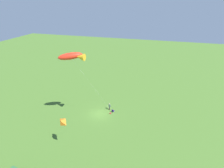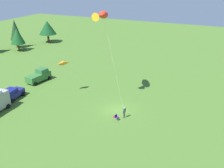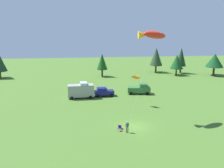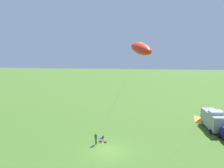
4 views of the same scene
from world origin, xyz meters
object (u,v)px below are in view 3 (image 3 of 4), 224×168
at_px(van_motorhome_grey, 81,90).
at_px(car_navy_hatch, 104,92).
at_px(folding_chair, 120,128).
at_px(person_kite_flyer, 127,126).
at_px(backpack_on_grass, 122,128).
at_px(kite_large_fish, 152,35).
at_px(truck_green_flatbed, 140,89).
at_px(kite_delta_orange, 136,76).

relative_size(van_motorhome_grey, car_navy_hatch, 1.27).
xyz_separation_m(folding_chair, van_motorhome_grey, (-5.82, 17.94, 1.16)).
relative_size(person_kite_flyer, backpack_on_grass, 5.44).
bearing_deg(kite_large_fish, car_navy_hatch, 115.78).
distance_m(person_kite_flyer, truck_green_flatbed, 21.43).
bearing_deg(kite_delta_orange, kite_large_fish, -83.55).
bearing_deg(folding_chair, van_motorhome_grey, -141.44).
bearing_deg(van_motorhome_grey, person_kite_flyer, -73.45).
height_order(van_motorhome_grey, car_navy_hatch, van_motorhome_grey).
xyz_separation_m(person_kite_flyer, kite_delta_orange, (3.87, 13.00, 4.57)).
distance_m(car_navy_hatch, truck_green_flatbed, 8.26).
bearing_deg(backpack_on_grass, van_motorhome_grey, 109.71).
height_order(person_kite_flyer, kite_delta_orange, kite_delta_orange).
height_order(person_kite_flyer, truck_green_flatbed, truck_green_flatbed).
bearing_deg(truck_green_flatbed, van_motorhome_grey, -164.15).
distance_m(backpack_on_grass, van_motorhome_grey, 18.56).
bearing_deg(person_kite_flyer, kite_large_fish, 166.21).
relative_size(car_navy_hatch, truck_green_flatbed, 0.83).
bearing_deg(van_motorhome_grey, backpack_on_grass, -73.83).
xyz_separation_m(folding_chair, car_navy_hatch, (-0.95, 18.75, 0.46)).
distance_m(car_navy_hatch, kite_delta_orange, 9.91).
height_order(car_navy_hatch, kite_delta_orange, kite_delta_orange).
xyz_separation_m(backpack_on_grass, kite_large_fish, (5.29, 4.44, 13.68)).
height_order(car_navy_hatch, kite_large_fish, kite_large_fish).
bearing_deg(person_kite_flyer, folding_chair, -101.47).
relative_size(backpack_on_grass, car_navy_hatch, 0.07).
bearing_deg(truck_green_flatbed, folding_chair, -102.14).
distance_m(folding_chair, backpack_on_grass, 0.77).
bearing_deg(backpack_on_grass, car_navy_hatch, 94.28).
bearing_deg(van_motorhome_grey, kite_large_fish, -51.90).
bearing_deg(car_navy_hatch, van_motorhome_grey, 4.37).
xyz_separation_m(person_kite_flyer, folding_chair, (-1.02, 0.77, -0.53)).
height_order(person_kite_flyer, van_motorhome_grey, van_motorhome_grey).
relative_size(backpack_on_grass, van_motorhome_grey, 0.06).
bearing_deg(car_navy_hatch, kite_large_fish, 110.72).
height_order(backpack_on_grass, kite_delta_orange, kite_delta_orange).
bearing_deg(kite_delta_orange, person_kite_flyer, -106.59).
xyz_separation_m(folding_chair, kite_delta_orange, (4.89, 12.23, 5.10)).
xyz_separation_m(folding_chair, kite_large_fish, (5.71, 4.96, 13.31)).
bearing_deg(van_motorhome_grey, car_navy_hatch, 5.89).
relative_size(person_kite_flyer, kite_delta_orange, 0.28).
distance_m(truck_green_flatbed, kite_delta_orange, 9.06).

